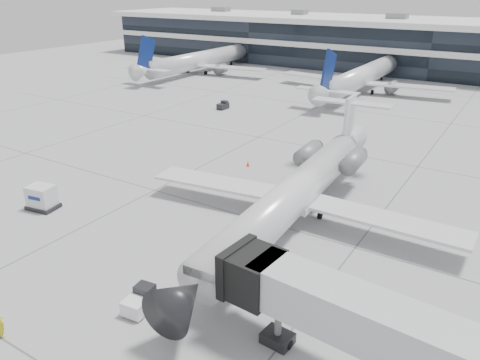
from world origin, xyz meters
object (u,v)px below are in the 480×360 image
Objects in this scene: regional_jet at (297,191)px; cargo_uld at (42,198)px; baggage_tug at (141,300)px; jet_bridge at (391,332)px.

cargo_uld is (-19.88, -9.85, -1.62)m from regional_jet.
cargo_uld is (-17.04, 5.67, 0.41)m from baggage_tug.
cargo_uld reaches higher than baggage_tug.
regional_jet is 18.29m from jet_bridge.
regional_jet is 11.95× the size of cargo_uld.
jet_bridge is 5.81× the size of cargo_uld.
regional_jet is 14.19× the size of baggage_tug.
baggage_tug is at bearing -28.10° from cargo_uld.
regional_jet is at bearing 133.85° from jet_bridge.
regional_jet is at bearing 73.11° from baggage_tug.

